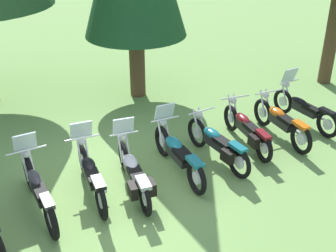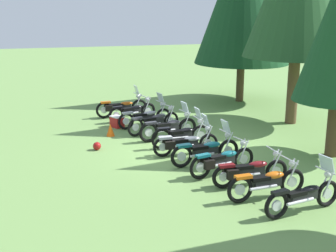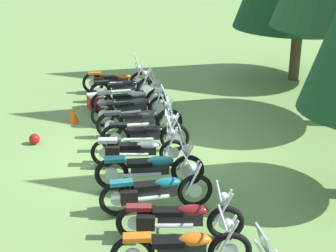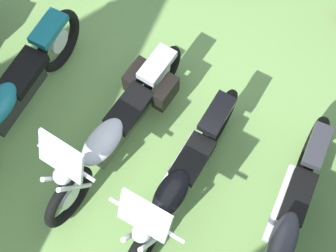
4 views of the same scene
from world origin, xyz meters
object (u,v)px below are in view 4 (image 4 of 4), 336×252
(motorcycle_7, at_px, (12,97))
(motorcycle_5, at_px, (180,182))
(motorcycle_4, at_px, (286,226))
(motorcycle_6, at_px, (119,125))

(motorcycle_7, bearing_deg, motorcycle_5, 89.57)
(motorcycle_4, height_order, motorcycle_6, motorcycle_4)
(motorcycle_5, xyz_separation_m, motorcycle_6, (0.83, -0.17, -0.03))
(motorcycle_4, bearing_deg, motorcycle_6, -99.16)
(motorcycle_5, height_order, motorcycle_7, motorcycle_5)
(motorcycle_4, distance_m, motorcycle_6, 1.85)
(motorcycle_6, distance_m, motorcycle_7, 1.13)
(motorcycle_5, relative_size, motorcycle_6, 0.98)
(motorcycle_4, height_order, motorcycle_7, motorcycle_4)
(motorcycle_4, bearing_deg, motorcycle_7, -92.38)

